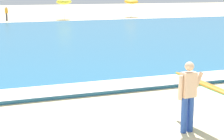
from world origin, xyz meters
TOP-DOWN VIEW (x-y plane):
  - sea at (0.00, 18.14)m, footprint 120.00×28.00m
  - surf_foam at (0.00, 4.74)m, footprint 120.00×1.38m
  - surfer_with_board at (3.04, 0.40)m, footprint 1.02×2.56m
  - beach_umbrella_2 at (8.12, 35.96)m, footprint 1.78×1.81m
  - beach_umbrella_3 at (17.08, 37.07)m, footprint 1.81×1.85m
  - beachgoer_near_row_mid at (1.62, 36.07)m, footprint 0.32×0.20m

SIDE VIEW (x-z plane):
  - sea at x=0.00m, z-range 0.00..0.14m
  - surf_foam at x=0.00m, z-range 0.14..0.15m
  - beachgoer_near_row_mid at x=1.62m, z-range 0.05..1.63m
  - surfer_with_board at x=3.04m, z-range 0.16..1.89m
  - beach_umbrella_3 at x=17.08m, z-range 0.78..3.05m
  - beach_umbrella_2 at x=8.12m, z-range 0.83..3.20m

